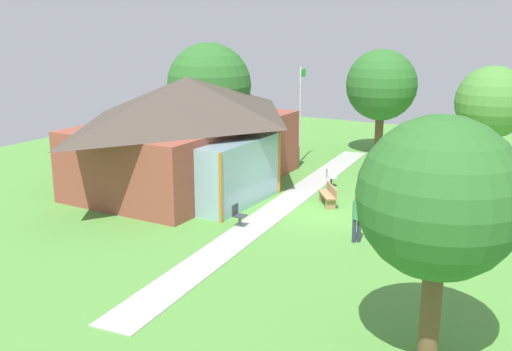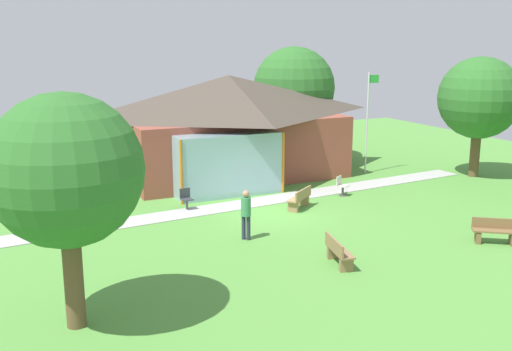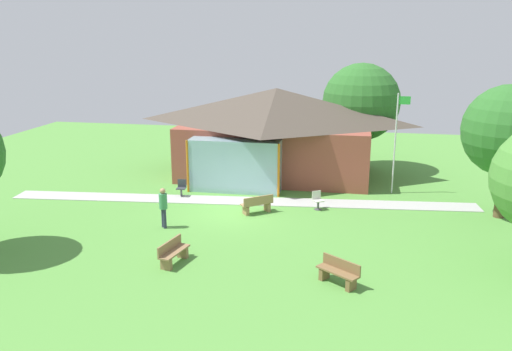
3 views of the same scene
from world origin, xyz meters
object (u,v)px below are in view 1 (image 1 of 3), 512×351
(visitor_strolling_lawn, at_px, (357,214))
(tree_far_east, at_px, (492,103))
(bench_rear_near_path, at_px, (328,196))
(flagpole, at_px, (300,110))
(patio_chair_west, at_px, (238,216))
(tree_behind_pavilion_right, at_px, (209,86))
(pavilion, at_px, (189,130))
(bench_front_center, at_px, (466,234))
(tree_lawn_corner, at_px, (439,199))
(tree_east_hedge, at_px, (381,85))
(bench_front_right, at_px, (508,194))
(patio_chair_lawn_spare, at_px, (330,178))

(visitor_strolling_lawn, bearing_deg, tree_far_east, -140.22)
(bench_rear_near_path, bearing_deg, visitor_strolling_lawn, 178.23)
(flagpole, xyz_separation_m, bench_rear_near_path, (-6.29, -4.38, -2.45))
(patio_chair_west, height_order, tree_behind_pavilion_right, tree_behind_pavilion_right)
(pavilion, xyz_separation_m, patio_chair_west, (-3.96, -5.04, -2.18))
(patio_chair_west, xyz_separation_m, tree_behind_pavilion_right, (8.74, 7.15, 3.65))
(bench_front_center, bearing_deg, tree_lawn_corner, -72.34)
(tree_east_hedge, bearing_deg, bench_front_center, -149.78)
(flagpole, relative_size, bench_front_center, 3.29)
(tree_far_east, bearing_deg, tree_lawn_corner, -174.01)
(visitor_strolling_lawn, bearing_deg, flagpole, -97.15)
(visitor_strolling_lawn, relative_size, tree_lawn_corner, 0.31)
(bench_rear_near_path, height_order, tree_behind_pavilion_right, tree_behind_pavilion_right)
(tree_east_hedge, bearing_deg, bench_rear_near_path, -172.10)
(bench_front_right, bearing_deg, patio_chair_lawn_spare, -44.92)
(visitor_strolling_lawn, xyz_separation_m, tree_east_hedge, (14.29, 4.06, 2.88))
(tree_east_hedge, bearing_deg, pavilion, 154.07)
(pavilion, bearing_deg, patio_chair_west, -128.20)
(pavilion, distance_m, tree_east_hedge, 12.32)
(tree_east_hedge, bearing_deg, tree_lawn_corner, -158.43)
(pavilion, xyz_separation_m, flagpole, (6.55, -2.47, 0.26))
(tree_behind_pavilion_right, bearing_deg, pavilion, -156.16)
(bench_front_right, bearing_deg, tree_behind_pavilion_right, -56.56)
(tree_far_east, bearing_deg, bench_front_center, -173.54)
(visitor_strolling_lawn, height_order, tree_behind_pavilion_right, tree_behind_pavilion_right)
(tree_far_east, bearing_deg, pavilion, 133.60)
(bench_front_right, bearing_deg, bench_rear_near_path, -23.04)
(patio_chair_lawn_spare, relative_size, visitor_strolling_lawn, 0.49)
(pavilion, xyz_separation_m, patio_chair_lawn_spare, (2.93, -5.78, -2.18))
(tree_far_east, height_order, tree_lawn_corner, tree_lawn_corner)
(bench_front_center, xyz_separation_m, patio_chair_lawn_spare, (4.62, 6.98, 0.01))
(flagpole, xyz_separation_m, tree_east_hedge, (4.47, -2.89, 1.05))
(bench_front_center, relative_size, patio_chair_lawn_spare, 1.81)
(pavilion, xyz_separation_m, tree_east_hedge, (11.02, -5.36, 1.31))
(pavilion, relative_size, bench_front_center, 7.37)
(tree_far_east, distance_m, tree_lawn_corner, 20.45)
(bench_front_right, height_order, tree_behind_pavilion_right, tree_behind_pavilion_right)
(bench_front_right, distance_m, tree_east_hedge, 11.05)
(visitor_strolling_lawn, bearing_deg, tree_behind_pavilion_right, -77.36)
(bench_front_center, bearing_deg, tree_behind_pavilion_right, 168.90)
(bench_front_right, xyz_separation_m, patio_chair_lawn_spare, (-1.24, 7.52, 0.01))
(bench_front_center, bearing_deg, tree_east_hedge, 132.64)
(tree_behind_pavilion_right, xyz_separation_m, tree_far_east, (6.02, -13.46, -0.71))
(bench_front_center, bearing_deg, flagpole, 153.75)
(bench_front_center, height_order, visitor_strolling_lawn, visitor_strolling_lawn)
(pavilion, bearing_deg, tree_behind_pavilion_right, 23.84)
(visitor_strolling_lawn, bearing_deg, bench_front_right, -159.95)
(flagpole, xyz_separation_m, visitor_strolling_lawn, (-9.82, -6.94, -1.83))
(pavilion, relative_size, patio_chair_west, 13.37)
(bench_rear_near_path, bearing_deg, bench_front_right, -96.50)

